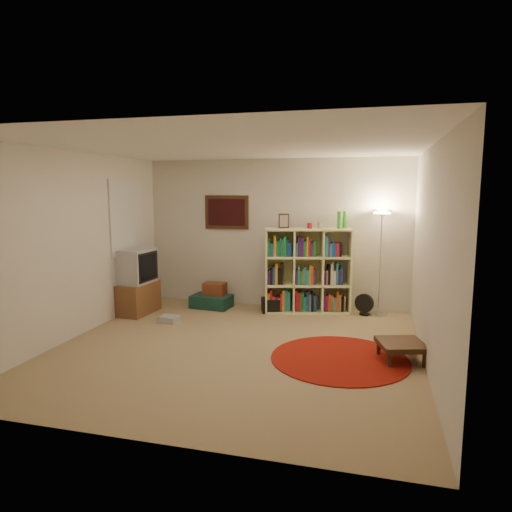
{
  "coord_description": "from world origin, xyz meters",
  "views": [
    {
      "loc": [
        1.64,
        -5.29,
        1.99
      ],
      "look_at": [
        0.1,
        0.6,
        1.1
      ],
      "focal_mm": 32.0,
      "sensor_mm": 36.0,
      "label": 1
    }
  ],
  "objects_px": {
    "bookshelf": "(306,272)",
    "suitcase": "(212,301)",
    "floor_lamp": "(381,228)",
    "floor_fan": "(364,304)",
    "side_table": "(401,345)",
    "tv_stand": "(136,282)"
  },
  "relations": [
    {
      "from": "bookshelf",
      "to": "suitcase",
      "type": "xyz_separation_m",
      "value": [
        -1.59,
        -0.12,
        -0.56
      ]
    },
    {
      "from": "floor_lamp",
      "to": "floor_fan",
      "type": "xyz_separation_m",
      "value": [
        -0.22,
        -0.05,
        -1.22
      ]
    },
    {
      "from": "tv_stand",
      "to": "side_table",
      "type": "bearing_deg",
      "value": -10.62
    },
    {
      "from": "bookshelf",
      "to": "tv_stand",
      "type": "relative_size",
      "value": 1.57
    },
    {
      "from": "floor_fan",
      "to": "side_table",
      "type": "xyz_separation_m",
      "value": [
        0.47,
        -1.92,
        0.02
      ]
    },
    {
      "from": "floor_fan",
      "to": "floor_lamp",
      "type": "bearing_deg",
      "value": 33.22
    },
    {
      "from": "floor_fan",
      "to": "suitcase",
      "type": "xyz_separation_m",
      "value": [
        -2.53,
        -0.16,
        -0.07
      ]
    },
    {
      "from": "floor_fan",
      "to": "side_table",
      "type": "height_order",
      "value": "floor_fan"
    },
    {
      "from": "bookshelf",
      "to": "floor_fan",
      "type": "distance_m",
      "value": 1.05
    },
    {
      "from": "suitcase",
      "to": "side_table",
      "type": "height_order",
      "value": "side_table"
    },
    {
      "from": "floor_fan",
      "to": "tv_stand",
      "type": "xyz_separation_m",
      "value": [
        -3.59,
        -0.8,
        0.33
      ]
    },
    {
      "from": "floor_fan",
      "to": "side_table",
      "type": "distance_m",
      "value": 1.97
    },
    {
      "from": "floor_fan",
      "to": "tv_stand",
      "type": "bearing_deg",
      "value": -145.99
    },
    {
      "from": "floor_lamp",
      "to": "suitcase",
      "type": "xyz_separation_m",
      "value": [
        -2.75,
        -0.21,
        -1.29
      ]
    },
    {
      "from": "tv_stand",
      "to": "side_table",
      "type": "xyz_separation_m",
      "value": [
        4.06,
        -1.12,
        -0.31
      ]
    },
    {
      "from": "suitcase",
      "to": "side_table",
      "type": "relative_size",
      "value": 1.1
    },
    {
      "from": "bookshelf",
      "to": "floor_fan",
      "type": "relative_size",
      "value": 4.75
    },
    {
      "from": "tv_stand",
      "to": "suitcase",
      "type": "bearing_deg",
      "value": 35.76
    },
    {
      "from": "floor_lamp",
      "to": "side_table",
      "type": "distance_m",
      "value": 2.32
    },
    {
      "from": "tv_stand",
      "to": "floor_fan",
      "type": "bearing_deg",
      "value": 17.36
    },
    {
      "from": "bookshelf",
      "to": "suitcase",
      "type": "bearing_deg",
      "value": 170.48
    },
    {
      "from": "tv_stand",
      "to": "suitcase",
      "type": "distance_m",
      "value": 1.3
    }
  ]
}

